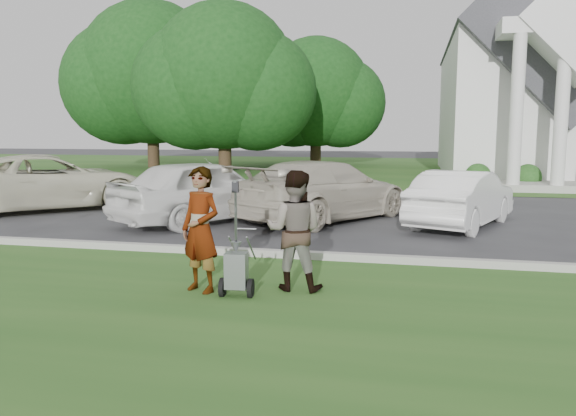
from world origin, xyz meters
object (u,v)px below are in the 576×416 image
(tree_left, at_px, (224,83))
(car_d, at_px, (462,199))
(parking_meter_near, at_px, (236,212))
(car_a, at_px, (49,182))
(tree_back, at_px, (316,97))
(church, at_px, (537,63))
(person_left, at_px, (201,231))
(striping_cart, at_px, (236,271))
(car_b, at_px, (203,190))
(car_c, at_px, (324,190))
(tree_far, at_px, (151,80))
(person_right, at_px, (294,231))

(tree_left, bearing_deg, car_d, -54.79)
(parking_meter_near, height_order, car_a, car_a)
(car_a, bearing_deg, tree_back, -54.04)
(church, height_order, tree_back, church)
(tree_back, height_order, car_a, tree_back)
(person_left, bearing_deg, striping_cart, 8.66)
(church, relative_size, parking_meter_near, 16.08)
(car_b, relative_size, car_c, 0.89)
(tree_left, xyz_separation_m, car_b, (5.55, -17.80, -4.28))
(tree_left, relative_size, car_a, 1.77)
(tree_left, distance_m, car_b, 19.13)
(tree_back, relative_size, car_b, 1.97)
(car_b, bearing_deg, car_d, -141.73)
(parking_meter_near, height_order, car_b, car_b)
(tree_far, relative_size, person_right, 6.60)
(car_c, bearing_deg, striping_cart, 119.37)
(tree_back, xyz_separation_m, car_b, (1.55, -25.80, -3.90))
(tree_far, height_order, person_left, tree_far)
(church, distance_m, parking_meter_near, 25.54)
(car_b, height_order, car_d, car_b)
(tree_far, distance_m, car_b, 24.28)
(church, xyz_separation_m, tree_far, (-23.01, 1.87, -0.25))
(person_right, relative_size, car_b, 0.36)
(tree_left, height_order, person_right, tree_left)
(car_a, bearing_deg, car_b, -148.12)
(striping_cart, distance_m, car_c, 7.19)
(striping_cart, bearing_deg, car_d, 57.34)
(striping_cart, relative_size, car_c, 0.17)
(striping_cart, bearing_deg, parking_meter_near, 102.63)
(parking_meter_near, bearing_deg, tree_back, 97.24)
(striping_cart, xyz_separation_m, person_right, (0.72, 0.54, 0.51))
(tree_left, distance_m, car_a, 17.11)
(car_c, xyz_separation_m, car_d, (3.47, -0.22, -0.10))
(tree_far, distance_m, car_d, 27.39)
(car_a, bearing_deg, person_left, -178.66)
(tree_far, distance_m, person_right, 30.85)
(person_right, height_order, car_b, person_right)
(tree_left, height_order, car_c, tree_left)
(parking_meter_near, bearing_deg, car_b, 117.60)
(church, distance_m, tree_left, 17.07)
(tree_left, height_order, car_a, tree_left)
(tree_back, distance_m, striping_cart, 32.58)
(tree_far, bearing_deg, person_right, -60.20)
(striping_cart, height_order, car_a, car_a)
(tree_far, height_order, parking_meter_near, tree_far)
(tree_left, height_order, parking_meter_near, tree_left)
(tree_far, bearing_deg, church, -4.66)
(church, height_order, car_c, church)
(person_right, height_order, car_c, person_right)
(car_b, xyz_separation_m, car_c, (3.00, 0.99, -0.03))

